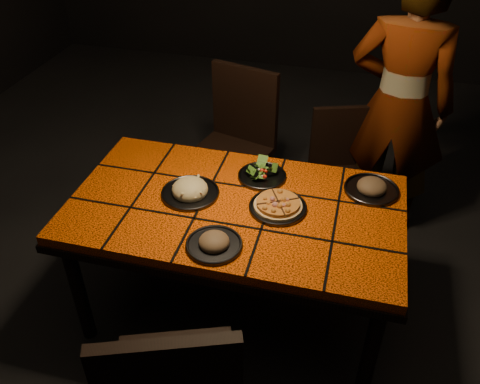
% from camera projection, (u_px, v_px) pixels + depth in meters
% --- Properties ---
extents(room_shell, '(6.04, 7.04, 3.08)m').
position_uv_depth(room_shell, '(234.00, 55.00, 2.00)').
color(room_shell, black).
rests_on(room_shell, ground).
extents(dining_table, '(1.62, 0.92, 0.75)m').
position_uv_depth(dining_table, '(236.00, 217.00, 2.49)').
color(dining_table, '#FE5508').
rests_on(dining_table, ground).
extents(chair_far_left, '(0.56, 0.56, 1.02)m').
position_uv_depth(chair_far_left, '(236.00, 137.00, 3.28)').
color(chair_far_left, black).
rests_on(chair_far_left, ground).
extents(chair_far_right, '(0.48, 0.48, 0.84)m').
position_uv_depth(chair_far_right, '(341.00, 165.00, 3.21)').
color(chair_far_right, black).
rests_on(chair_far_right, ground).
extents(diner, '(0.69, 0.50, 1.74)m').
position_uv_depth(diner, '(399.00, 106.00, 3.01)').
color(diner, brown).
rests_on(diner, ground).
extents(plate_pizza, '(0.31, 0.31, 0.04)m').
position_uv_depth(plate_pizza, '(278.00, 206.00, 2.41)').
color(plate_pizza, '#333338').
rests_on(plate_pizza, dining_table).
extents(plate_pasta, '(0.29, 0.29, 0.09)m').
position_uv_depth(plate_pasta, '(190.00, 190.00, 2.49)').
color(plate_pasta, '#333338').
rests_on(plate_pasta, dining_table).
extents(plate_salad, '(0.25, 0.25, 0.07)m').
position_uv_depth(plate_salad, '(262.00, 173.00, 2.61)').
color(plate_salad, '#333338').
rests_on(plate_salad, dining_table).
extents(plate_mushroom_a, '(0.25, 0.25, 0.08)m').
position_uv_depth(plate_mushroom_a, '(214.00, 242.00, 2.19)').
color(plate_mushroom_a, '#333338').
rests_on(plate_mushroom_a, dining_table).
extents(plate_mushroom_b, '(0.27, 0.27, 0.09)m').
position_uv_depth(plate_mushroom_b, '(372.00, 187.00, 2.52)').
color(plate_mushroom_b, '#333338').
rests_on(plate_mushroom_b, dining_table).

